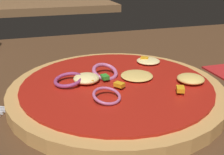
# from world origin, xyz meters

# --- Properties ---
(dining_table) EXTENTS (1.10, 0.82, 0.03)m
(dining_table) POSITION_xyz_m (0.00, 0.00, 0.02)
(dining_table) COLOR #4C301C
(dining_table) RESTS_ON ground
(pizza) EXTENTS (0.29, 0.29, 0.04)m
(pizza) POSITION_xyz_m (-0.03, 0.03, 0.04)
(pizza) COLOR tan
(pizza) RESTS_ON dining_table
(background_table) EXTENTS (0.70, 0.62, 0.03)m
(background_table) POSITION_xyz_m (-0.06, 1.25, 0.02)
(background_table) COLOR brown
(background_table) RESTS_ON ground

